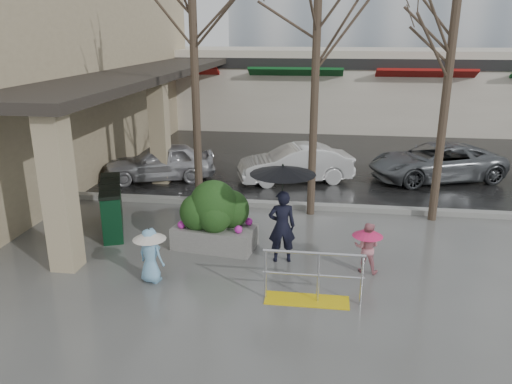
% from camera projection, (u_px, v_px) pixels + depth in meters
% --- Properties ---
extents(ground, '(120.00, 120.00, 0.00)m').
position_uv_depth(ground, '(249.00, 268.00, 10.82)').
color(ground, '#51514F').
rests_on(ground, ground).
extents(street_asphalt, '(120.00, 36.00, 0.01)m').
position_uv_depth(street_asphalt, '(302.00, 112.00, 31.54)').
color(street_asphalt, black).
rests_on(street_asphalt, ground).
extents(curb, '(120.00, 0.30, 0.15)m').
position_uv_depth(curb, '(270.00, 204.00, 14.56)').
color(curb, gray).
rests_on(curb, ground).
extents(near_building, '(6.00, 18.00, 8.00)m').
position_uv_depth(near_building, '(40.00, 57.00, 18.30)').
color(near_building, tan).
rests_on(near_building, ground).
extents(canopy_slab, '(2.80, 18.00, 0.25)m').
position_uv_depth(canopy_slab, '(150.00, 68.00, 17.87)').
color(canopy_slab, '#2D2823').
rests_on(canopy_slab, pillar_front).
extents(pillar_front, '(0.55, 0.55, 3.50)m').
position_uv_depth(pillar_front, '(59.00, 191.00, 10.32)').
color(pillar_front, tan).
rests_on(pillar_front, ground).
extents(pillar_back, '(0.55, 0.55, 3.50)m').
position_uv_depth(pillar_back, '(160.00, 131.00, 16.44)').
color(pillar_back, tan).
rests_on(pillar_back, ground).
extents(storefront_row, '(34.00, 6.74, 4.00)m').
position_uv_depth(storefront_row, '(336.00, 87.00, 26.86)').
color(storefront_row, beige).
rests_on(storefront_row, ground).
extents(handrail, '(1.90, 0.50, 1.03)m').
position_uv_depth(handrail, '(311.00, 283.00, 9.39)').
color(handrail, yellow).
rests_on(handrail, ground).
extents(tree_west, '(3.20, 3.20, 6.80)m').
position_uv_depth(tree_west, '(193.00, 24.00, 12.90)').
color(tree_west, '#382B21').
rests_on(tree_west, ground).
extents(tree_midwest, '(3.20, 3.20, 7.00)m').
position_uv_depth(tree_midwest, '(317.00, 17.00, 12.44)').
color(tree_midwest, '#382B21').
rests_on(tree_midwest, ground).
extents(tree_mideast, '(3.20, 3.20, 6.50)m').
position_uv_depth(tree_mideast, '(453.00, 33.00, 12.12)').
color(tree_mideast, '#382B21').
rests_on(tree_mideast, ground).
extents(woman, '(1.42, 1.42, 2.24)m').
position_uv_depth(woman, '(282.00, 200.00, 10.74)').
color(woman, black).
rests_on(woman, ground).
extents(child_pink, '(0.65, 0.65, 1.11)m').
position_uv_depth(child_pink, '(367.00, 244.00, 10.48)').
color(child_pink, '#CD7D89').
rests_on(child_pink, ground).
extents(child_blue, '(0.68, 0.68, 1.16)m').
position_uv_depth(child_blue, '(150.00, 250.00, 10.05)').
color(child_blue, '#7CB5DC').
rests_on(child_blue, ground).
extents(planter, '(2.00, 1.20, 1.65)m').
position_uv_depth(planter, '(215.00, 216.00, 11.64)').
color(planter, gray).
rests_on(planter, ground).
extents(news_boxes, '(1.31, 2.22, 1.23)m').
position_uv_depth(news_boxes, '(112.00, 207.00, 12.77)').
color(news_boxes, '#0B321A').
rests_on(news_boxes, ground).
extents(car_a, '(3.98, 2.59, 1.26)m').
position_uv_depth(car_a, '(160.00, 162.00, 17.06)').
color(car_a, silver).
rests_on(car_a, ground).
extents(car_b, '(4.05, 2.42, 1.26)m').
position_uv_depth(car_b, '(295.00, 164.00, 16.82)').
color(car_b, white).
rests_on(car_b, ground).
extents(car_c, '(4.96, 3.41, 1.26)m').
position_uv_depth(car_c, '(436.00, 162.00, 17.06)').
color(car_c, slate).
rests_on(car_c, ground).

